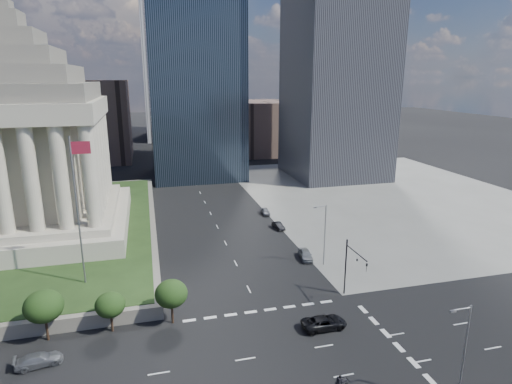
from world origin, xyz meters
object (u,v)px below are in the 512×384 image
object	(u,v)px
street_lamp_south	(463,349)
parked_sedan_near	(306,255)
street_lamp_north	(324,231)
parked_sedan_mid	(278,226)
pickup_truck	(324,323)
parked_sedan_far	(265,212)
traffic_signal_ne	(352,264)
motorcycle_lead	(339,384)
flagpole	(78,204)
suv_grey	(39,360)
war_memorial	(16,123)

from	to	relation	value
street_lamp_south	parked_sedan_near	world-z (taller)	street_lamp_south
street_lamp_north	parked_sedan_mid	size ratio (longest dim) A/B	2.62
pickup_truck	parked_sedan_far	bearing A→B (deg)	-7.77
traffic_signal_ne	pickup_truck	bearing A→B (deg)	-138.46
pickup_truck	motorcycle_lead	bearing A→B (deg)	162.80
traffic_signal_ne	parked_sedan_mid	world-z (taller)	traffic_signal_ne
pickup_truck	motorcycle_lead	size ratio (longest dim) A/B	2.18
pickup_truck	parked_sedan_near	bearing A→B (deg)	-15.80
flagpole	traffic_signal_ne	world-z (taller)	flagpole
traffic_signal_ne	parked_sedan_far	xyz separation A→B (m)	(-1.00, 38.51, -4.57)
parked_sedan_near	parked_sedan_far	bearing A→B (deg)	99.04
suv_grey	parked_sedan_near	size ratio (longest dim) A/B	1.02
traffic_signal_ne	motorcycle_lead	world-z (taller)	traffic_signal_ne
street_lamp_south	motorcycle_lead	world-z (taller)	street_lamp_south
parked_sedan_mid	war_memorial	bearing A→B (deg)	165.15
war_memorial	parked_sedan_mid	bearing A→B (deg)	-6.58
street_lamp_north	flagpole	bearing A→B (deg)	-178.37
flagpole	suv_grey	bearing A→B (deg)	-102.17
parked_sedan_mid	parked_sedan_far	bearing A→B (deg)	81.73
traffic_signal_ne	suv_grey	size ratio (longest dim) A/B	1.71
pickup_truck	war_memorial	bearing A→B (deg)	44.35
traffic_signal_ne	street_lamp_south	bearing A→B (deg)	-87.59
motorcycle_lead	parked_sedan_near	bearing A→B (deg)	68.59
flagpole	parked_sedan_far	xyz separation A→B (m)	(33.33, 28.21, -12.43)
flagpole	pickup_truck	world-z (taller)	flagpole
traffic_signal_ne	parked_sedan_near	size ratio (longest dim) A/B	1.75
street_lamp_north	parked_sedan_far	size ratio (longest dim) A/B	2.50
motorcycle_lead	traffic_signal_ne	bearing A→B (deg)	53.81
traffic_signal_ne	parked_sedan_near	distance (m)	14.80
street_lamp_south	parked_sedan_mid	xyz separation A→B (m)	(-1.83, 48.75, -5.03)
pickup_truck	suv_grey	world-z (taller)	pickup_truck
traffic_signal_ne	parked_sedan_near	xyz separation A→B (m)	(-1.00, 14.08, -4.47)
traffic_signal_ne	pickup_truck	distance (m)	9.28
pickup_truck	street_lamp_north	bearing A→B (deg)	-23.66
flagpole	parked_sedan_near	bearing A→B (deg)	6.45
parked_sedan_near	motorcycle_lead	size ratio (longest dim) A/B	1.84
street_lamp_south	pickup_truck	world-z (taller)	street_lamp_south
suv_grey	parked_sedan_near	world-z (taller)	parked_sedan_near
pickup_truck	suv_grey	xyz separation A→B (m)	(-31.40, 1.06, -0.08)
flagpole	street_lamp_north	bearing A→B (deg)	1.63
war_memorial	parked_sedan_near	world-z (taller)	war_memorial
suv_grey	war_memorial	bearing A→B (deg)	3.29
flagpole	street_lamp_north	distance (m)	35.95
traffic_signal_ne	suv_grey	world-z (taller)	traffic_signal_ne
parked_sedan_far	motorcycle_lead	size ratio (longest dim) A/B	1.60
parked_sedan_far	suv_grey	bearing A→B (deg)	-125.71
war_memorial	suv_grey	xyz separation A→B (m)	(9.02, -38.63, -20.72)
flagpole	pickup_truck	bearing A→B (deg)	-29.05
traffic_signal_ne	suv_grey	bearing A→B (deg)	-173.42
traffic_signal_ne	motorcycle_lead	bearing A→B (deg)	-119.89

